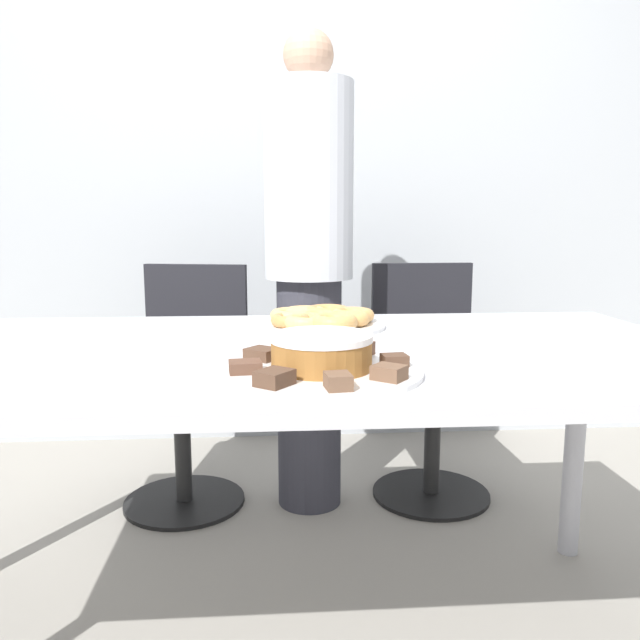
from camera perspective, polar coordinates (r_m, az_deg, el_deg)
The scene contains 26 objects.
wall_back at distance 2.93m, azimuth -3.88°, elevation 14.33°, with size 8.00×0.05×2.60m.
table at distance 1.40m, azimuth -3.30°, elevation -5.59°, with size 1.91×0.94×0.76m.
person_standing at distance 2.19m, azimuth -1.01°, elevation 5.20°, with size 0.31×0.31×1.66m.
office_chair_left at distance 2.37m, azimuth -12.12°, elevation -6.49°, with size 0.52×0.52×0.87m.
office_chair_right at distance 2.41m, azimuth 9.97°, elevation -6.11°, with size 0.45×0.45×0.87m.
plate_cake at distance 1.14m, azimuth 0.14°, elevation -4.72°, with size 0.37×0.37×0.01m.
plate_donuts at distance 1.63m, azimuth -0.10°, elevation -0.50°, with size 0.35×0.35×0.01m.
frosted_cake at distance 1.14m, azimuth 0.14°, elevation -2.89°, with size 0.19×0.19×0.06m.
lamington_0 at distance 1.01m, azimuth 1.66°, elevation -5.61°, with size 0.05×0.05×0.03m.
lamington_1 at distance 1.07m, azimuth 6.34°, elevation -4.79°, with size 0.07×0.07×0.02m.
lamington_2 at distance 1.17m, azimuth 6.82°, elevation -3.65°, with size 0.05×0.04×0.02m.
lamington_3 at distance 1.26m, azimuth 3.69°, elevation -2.63°, with size 0.06×0.07×0.03m.
lamington_4 at distance 1.27m, azimuth -1.06°, elevation -2.54°, with size 0.05×0.06×0.02m.
lamington_5 at distance 1.22m, azimuth -5.28°, elevation -3.10°, with size 0.08×0.08×0.02m.
lamington_6 at distance 1.12m, azimuth -6.85°, elevation -4.26°, with size 0.06×0.06×0.02m.
lamington_7 at distance 1.03m, azimuth -4.19°, elevation -5.29°, with size 0.07×0.07×0.03m.
donut_0 at distance 1.63m, azimuth -0.10°, elevation 0.23°, with size 0.10×0.10×0.03m.
donut_1 at distance 1.66m, azimuth 2.97°, elevation 0.44°, with size 0.12×0.12×0.03m.
donut_2 at distance 1.71m, azimuth 0.70°, elevation 0.71°, with size 0.12×0.12×0.04m.
donut_3 at distance 1.70m, azimuth -1.42°, elevation 0.62°, with size 0.12×0.12×0.03m.
donut_4 at distance 1.66m, azimuth -2.58°, elevation 0.43°, with size 0.12×0.12×0.03m.
donut_5 at distance 1.60m, azimuth -2.69°, elevation 0.00°, with size 0.10×0.10×0.03m.
donut_6 at distance 1.57m, azimuth -1.25°, elevation -0.11°, with size 0.12×0.12×0.03m.
donut_7 at distance 1.54m, azimuth 1.28°, elevation -0.18°, with size 0.12×0.12×0.04m.
donut_8 at distance 1.61m, azimuth 2.59°, elevation 0.12°, with size 0.11×0.11×0.03m.
napkin at distance 1.56m, azimuth 20.46°, elevation -1.63°, with size 0.19×0.17×0.01m.
Camera 1 is at (-0.02, -1.35, 1.04)m, focal length 35.00 mm.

